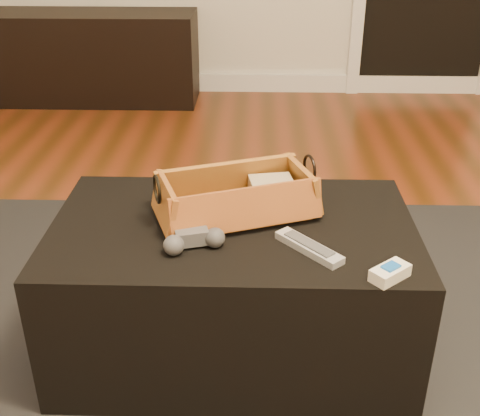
{
  "coord_description": "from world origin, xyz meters",
  "views": [
    {
      "loc": [
        0.19,
        -1.41,
        1.24
      ],
      "look_at": [
        0.15,
        0.01,
        0.49
      ],
      "focal_mm": 45.0,
      "sensor_mm": 36.0,
      "label": 1
    }
  ],
  "objects_px": {
    "silver_remote": "(309,247)",
    "cream_gadget": "(390,273)",
    "tv_remote": "(230,210)",
    "wicker_basket": "(236,199)",
    "game_controller": "(193,239)",
    "media_cabinet": "(85,57)",
    "ottoman": "(233,287)"
  },
  "relations": [
    {
      "from": "media_cabinet",
      "to": "tv_remote",
      "type": "distance_m",
      "value": 2.68
    },
    {
      "from": "wicker_basket",
      "to": "cream_gadget",
      "type": "xyz_separation_m",
      "value": [
        0.37,
        -0.3,
        -0.04
      ]
    },
    {
      "from": "tv_remote",
      "to": "wicker_basket",
      "type": "height_order",
      "value": "wicker_basket"
    },
    {
      "from": "media_cabinet",
      "to": "game_controller",
      "type": "relative_size",
      "value": 8.58
    },
    {
      "from": "game_controller",
      "to": "silver_remote",
      "type": "distance_m",
      "value": 0.29
    },
    {
      "from": "game_controller",
      "to": "ottoman",
      "type": "bearing_deg",
      "value": 53.4
    },
    {
      "from": "wicker_basket",
      "to": "silver_remote",
      "type": "relative_size",
      "value": 2.69
    },
    {
      "from": "cream_gadget",
      "to": "tv_remote",
      "type": "bearing_deg",
      "value": 144.1
    },
    {
      "from": "tv_remote",
      "to": "media_cabinet",
      "type": "bearing_deg",
      "value": 87.38
    },
    {
      "from": "ottoman",
      "to": "game_controller",
      "type": "xyz_separation_m",
      "value": [
        -0.1,
        -0.13,
        0.24
      ]
    },
    {
      "from": "ottoman",
      "to": "cream_gadget",
      "type": "xyz_separation_m",
      "value": [
        0.38,
        -0.25,
        0.23
      ]
    },
    {
      "from": "silver_remote",
      "to": "media_cabinet",
      "type": "bearing_deg",
      "value": 115.86
    },
    {
      "from": "cream_gadget",
      "to": "media_cabinet",
      "type": "bearing_deg",
      "value": 117.92
    },
    {
      "from": "media_cabinet",
      "to": "cream_gadget",
      "type": "height_order",
      "value": "media_cabinet"
    },
    {
      "from": "tv_remote",
      "to": "silver_remote",
      "type": "relative_size",
      "value": 1.28
    },
    {
      "from": "ottoman",
      "to": "wicker_basket",
      "type": "xyz_separation_m",
      "value": [
        0.01,
        0.05,
        0.26
      ]
    },
    {
      "from": "wicker_basket",
      "to": "cream_gadget",
      "type": "relative_size",
      "value": 4.55
    },
    {
      "from": "ottoman",
      "to": "silver_remote",
      "type": "xyz_separation_m",
      "value": [
        0.2,
        -0.13,
        0.22
      ]
    },
    {
      "from": "wicker_basket",
      "to": "silver_remote",
      "type": "distance_m",
      "value": 0.27
    },
    {
      "from": "wicker_basket",
      "to": "cream_gadget",
      "type": "height_order",
      "value": "wicker_basket"
    },
    {
      "from": "game_controller",
      "to": "cream_gadget",
      "type": "relative_size",
      "value": 1.58
    },
    {
      "from": "tv_remote",
      "to": "wicker_basket",
      "type": "distance_m",
      "value": 0.04
    },
    {
      "from": "ottoman",
      "to": "cream_gadget",
      "type": "relative_size",
      "value": 9.34
    },
    {
      "from": "media_cabinet",
      "to": "ottoman",
      "type": "relative_size",
      "value": 1.45
    },
    {
      "from": "ottoman",
      "to": "wicker_basket",
      "type": "bearing_deg",
      "value": 81.77
    },
    {
      "from": "tv_remote",
      "to": "cream_gadget",
      "type": "xyz_separation_m",
      "value": [
        0.39,
        -0.28,
        -0.01
      ]
    },
    {
      "from": "silver_remote",
      "to": "cream_gadget",
      "type": "xyz_separation_m",
      "value": [
        0.18,
        -0.12,
        0.01
      ]
    },
    {
      "from": "ottoman",
      "to": "tv_remote",
      "type": "relative_size",
      "value": 4.31
    },
    {
      "from": "tv_remote",
      "to": "silver_remote",
      "type": "distance_m",
      "value": 0.26
    },
    {
      "from": "media_cabinet",
      "to": "ottoman",
      "type": "xyz_separation_m",
      "value": [
        1.07,
        -2.48,
        -0.06
      ]
    },
    {
      "from": "silver_remote",
      "to": "cream_gadget",
      "type": "distance_m",
      "value": 0.22
    },
    {
      "from": "tv_remote",
      "to": "game_controller",
      "type": "bearing_deg",
      "value": -145.45
    }
  ]
}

